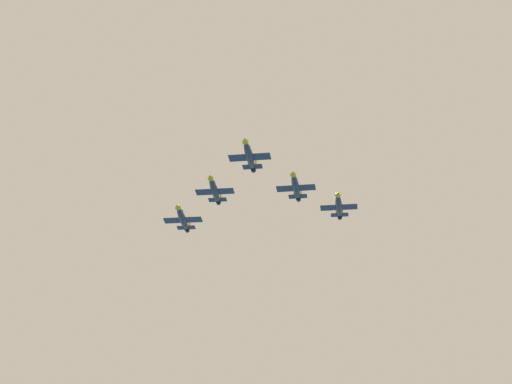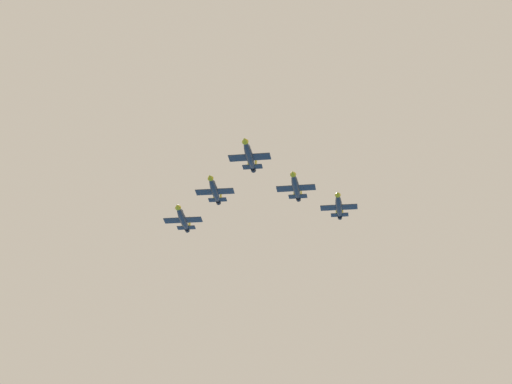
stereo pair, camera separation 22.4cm
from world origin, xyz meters
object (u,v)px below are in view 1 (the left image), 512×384
(jet_right_wingman, at_px, (214,190))
(jet_left_wingman, at_px, (296,186))
(jet_right_outer, at_px, (183,218))
(jet_left_outer, at_px, (339,206))
(jet_lead, at_px, (249,155))

(jet_right_wingman, bearing_deg, jet_left_wingman, 89.61)
(jet_left_wingman, bearing_deg, jet_right_outer, -110.37)
(jet_right_wingman, xyz_separation_m, jet_left_outer, (-34.43, 9.26, -0.46))
(jet_left_wingman, distance_m, jet_left_outer, 17.09)
(jet_left_outer, bearing_deg, jet_lead, -40.33)
(jet_left_wingman, height_order, jet_right_wingman, jet_right_wingman)
(jet_lead, relative_size, jet_left_outer, 1.05)
(jet_lead, distance_m, jet_right_outer, 34.57)
(jet_lead, bearing_deg, jet_right_outer, -138.75)
(jet_lead, distance_m, jet_right_wingman, 17.37)
(jet_lead, height_order, jet_left_outer, jet_lead)
(jet_left_outer, bearing_deg, jet_left_wingman, -40.33)
(jet_left_outer, relative_size, jet_right_outer, 0.95)
(jet_right_wingman, bearing_deg, jet_right_outer, -140.02)
(jet_left_wingman, height_order, jet_left_outer, jet_left_wingman)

